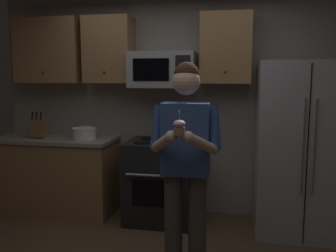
% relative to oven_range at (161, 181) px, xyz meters
% --- Properties ---
extents(wall_back, '(4.40, 0.10, 2.60)m').
position_rel_oven_range_xyz_m(wall_back, '(0.15, 0.39, 0.84)').
color(wall_back, gray).
rests_on(wall_back, ground).
extents(oven_range, '(0.76, 0.70, 0.93)m').
position_rel_oven_range_xyz_m(oven_range, '(0.00, 0.00, 0.00)').
color(oven_range, black).
rests_on(oven_range, ground).
extents(microwave, '(0.74, 0.41, 0.40)m').
position_rel_oven_range_xyz_m(microwave, '(0.00, 0.12, 1.26)').
color(microwave, '#9EA0A5').
extents(refrigerator, '(0.90, 0.75, 1.80)m').
position_rel_oven_range_xyz_m(refrigerator, '(1.50, -0.04, 0.44)').
color(refrigerator, '#B7BABF').
rests_on(refrigerator, ground).
extents(cabinet_row_upper, '(2.78, 0.36, 0.76)m').
position_rel_oven_range_xyz_m(cabinet_row_upper, '(-0.57, 0.17, 1.49)').
color(cabinet_row_upper, '#9E7247').
extents(counter_left, '(1.44, 0.66, 0.92)m').
position_rel_oven_range_xyz_m(counter_left, '(-1.30, 0.02, 0.00)').
color(counter_left, '#9E7247').
rests_on(counter_left, ground).
extents(knife_block, '(0.16, 0.15, 0.32)m').
position_rel_oven_range_xyz_m(knife_block, '(-1.49, -0.03, 0.57)').
color(knife_block, brown).
rests_on(knife_block, counter_left).
extents(bowl_large_white, '(0.29, 0.29, 0.13)m').
position_rel_oven_range_xyz_m(bowl_large_white, '(-0.91, -0.01, 0.53)').
color(bowl_large_white, white).
rests_on(bowl_large_white, counter_left).
extents(person, '(0.60, 0.48, 1.76)m').
position_rel_oven_range_xyz_m(person, '(0.44, -1.11, 0.53)').
color(person, '#4C4742').
rests_on(person, ground).
extents(cupcake, '(0.09, 0.09, 0.17)m').
position_rel_oven_range_xyz_m(cupcake, '(0.44, -1.44, 0.83)').
color(cupcake, '#A87F56').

